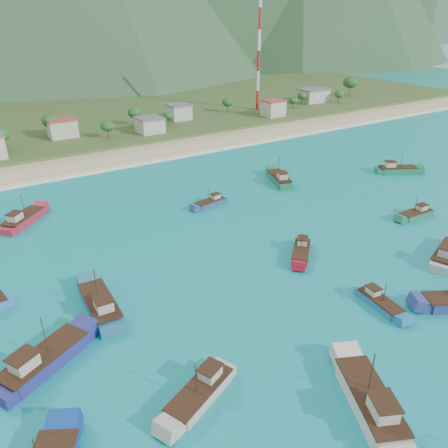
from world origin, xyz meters
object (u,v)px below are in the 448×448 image
boat_0 (447,256)px  boat_10 (201,393)px  boat_2 (211,203)px  boat_5 (101,306)px  boat_3 (43,362)px  boat_7 (371,403)px  radio_tower (259,51)px  boat_16 (301,252)px  boat_18 (397,170)px  boat_1 (23,220)px  boat_24 (416,215)px  boat_19 (379,303)px  boat_11 (279,179)px

boat_0 → boat_10: bearing=-106.1°
boat_2 → boat_5: (-33.80, -25.16, 0.45)m
boat_3 → boat_7: bearing=19.8°
radio_tower → boat_5: (-101.64, -100.06, -24.44)m
boat_16 → boat_18: 55.77m
radio_tower → boat_18: (-13.45, -83.17, -24.57)m
boat_1 → boat_24: 83.46m
radio_tower → boat_0: 128.87m
radio_tower → boat_1: size_ratio=4.60×
boat_24 → radio_tower: bearing=-15.6°
boat_16 → boat_19: bearing=135.4°
boat_0 → boat_18: size_ratio=1.08×
boat_5 → boat_10: (4.57, -21.87, -0.20)m
boat_1 → boat_2: size_ratio=1.22×
boat_7 → boat_11: bearing=84.1°
boat_0 → boat_5: bearing=-127.7°
boat_24 → boat_10: bearing=108.0°
boat_7 → boat_11: size_ratio=1.12×
boat_1 → boat_16: 57.49m
radio_tower → boat_7: bearing=-121.5°
boat_11 → boat_18: bearing=0.8°
boat_24 → boat_2: bearing=51.9°
boat_0 → boat_7: 40.33m
boat_10 → boat_19: size_ratio=1.27×
boat_11 → boat_19: bearing=-92.0°
radio_tower → boat_11: (-45.28, -71.77, -24.53)m
boat_10 → boat_18: 92.16m
radio_tower → boat_10: bearing=-128.5°
boat_11 → boat_24: (11.70, -32.25, -0.30)m
boat_19 → boat_7: bearing=43.6°
boat_2 → boat_19: (2.14, -46.21, 0.01)m
boat_7 → boat_0: bearing=46.7°
boat_11 → boat_5: bearing=-132.9°
boat_3 → boat_18: boat_3 is taller
boat_5 → boat_19: 41.66m
boat_5 → boat_24: 68.18m
boat_2 → boat_19: size_ratio=0.99×
boat_2 → boat_18: boat_18 is taller
boat_2 → boat_5: boat_5 is taller
boat_11 → boat_10: bearing=-115.4°
radio_tower → boat_16: (-65.49, -103.24, -24.79)m
boat_1 → boat_7: bearing=-26.1°
boat_10 → boat_18: boat_18 is taller
boat_1 → boat_24: boat_1 is taller
boat_5 → boat_16: 36.30m
boat_1 → boat_5: size_ratio=0.83×
boat_0 → boat_18: 47.00m
radio_tower → boat_3: (-111.31, -107.40, -24.40)m
boat_5 → boat_11: (56.36, 28.29, -0.08)m
boat_1 → boat_19: 71.20m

